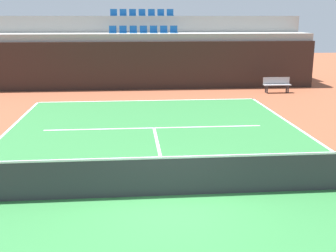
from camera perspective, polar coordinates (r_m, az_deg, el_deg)
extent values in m
plane|color=brown|center=(10.32, 0.17, -9.25)|extent=(80.00, 80.00, 0.00)
cube|color=#2D7238|center=(10.32, 0.17, -9.22)|extent=(11.00, 24.00, 0.01)
cube|color=white|center=(21.78, -2.71, 3.40)|extent=(11.00, 0.10, 0.00)
cube|color=white|center=(16.37, -1.88, -0.25)|extent=(8.26, 0.10, 0.00)
cube|color=white|center=(13.30, -1.09, -3.71)|extent=(0.10, 6.40, 0.00)
cube|color=black|center=(25.14, -3.10, 8.00)|extent=(20.08, 0.30, 2.75)
cube|color=#9E9E99|center=(26.46, -3.21, 8.77)|extent=(20.08, 2.40, 3.17)
cube|color=#9E9E99|center=(28.81, -3.39, 10.22)|extent=(20.08, 2.40, 4.18)
cube|color=#145193|center=(26.36, -7.35, 12.16)|extent=(0.44, 0.44, 0.04)
cube|color=#145193|center=(26.55, -7.35, 12.65)|extent=(0.44, 0.04, 0.40)
cube|color=#145193|center=(26.34, -5.99, 12.20)|extent=(0.44, 0.44, 0.04)
cube|color=#145193|center=(26.53, -5.99, 12.69)|extent=(0.44, 0.04, 0.40)
cube|color=#145193|center=(26.34, -4.63, 12.23)|extent=(0.44, 0.44, 0.04)
cube|color=#145193|center=(26.53, -4.64, 12.72)|extent=(0.44, 0.04, 0.40)
cube|color=#145193|center=(26.35, -3.26, 12.25)|extent=(0.44, 0.44, 0.04)
cube|color=#145193|center=(26.55, -3.28, 12.74)|extent=(0.44, 0.04, 0.40)
cube|color=#145193|center=(26.38, -1.90, 12.27)|extent=(0.44, 0.44, 0.04)
cube|color=#145193|center=(26.57, -1.93, 12.76)|extent=(0.44, 0.04, 0.40)
cube|color=#145193|center=(26.42, -0.55, 12.28)|extent=(0.44, 0.44, 0.04)
cube|color=#145193|center=(26.61, -0.58, 12.77)|extent=(0.44, 0.04, 0.40)
cube|color=#145193|center=(26.48, 0.81, 12.28)|extent=(0.44, 0.44, 0.04)
cube|color=#145193|center=(26.67, 0.76, 12.77)|extent=(0.44, 0.04, 0.40)
cube|color=#145193|center=(28.74, -7.24, 14.34)|extent=(0.44, 0.44, 0.04)
cube|color=#145193|center=(28.94, -7.24, 14.78)|extent=(0.44, 0.04, 0.40)
cube|color=#145193|center=(28.72, -5.98, 14.38)|extent=(0.44, 0.44, 0.04)
cube|color=#145193|center=(28.93, -5.98, 14.81)|extent=(0.44, 0.04, 0.40)
cube|color=#145193|center=(28.72, -4.72, 14.40)|extent=(0.44, 0.44, 0.04)
cube|color=#145193|center=(28.92, -4.73, 14.84)|extent=(0.44, 0.04, 0.40)
cube|color=#145193|center=(28.73, -3.46, 14.43)|extent=(0.44, 0.44, 0.04)
cube|color=#145193|center=(28.94, -3.48, 14.86)|extent=(0.44, 0.04, 0.40)
cube|color=#145193|center=(28.76, -2.20, 14.44)|extent=(0.44, 0.44, 0.04)
cube|color=#145193|center=(28.96, -2.22, 14.87)|extent=(0.44, 0.04, 0.40)
cube|color=#145193|center=(28.80, -0.94, 14.45)|extent=(0.44, 0.44, 0.04)
cube|color=#145193|center=(29.00, -0.97, 14.88)|extent=(0.44, 0.04, 0.40)
cube|color=#145193|center=(28.85, 0.31, 14.45)|extent=(0.44, 0.44, 0.04)
cube|color=#145193|center=(29.05, 0.27, 14.88)|extent=(0.44, 0.04, 0.40)
cube|color=#333338|center=(10.14, 0.17, -6.81)|extent=(10.90, 0.02, 0.92)
cube|color=white|center=(9.97, 0.17, -4.21)|extent=(10.90, 0.04, 0.05)
cube|color=#99999E|center=(24.74, 14.29, 5.32)|extent=(1.50, 0.40, 0.05)
cube|color=#99999E|center=(24.88, 14.19, 5.89)|extent=(1.50, 0.04, 0.36)
cube|color=#2D2D33|center=(24.46, 13.03, 4.73)|extent=(0.06, 0.06, 0.42)
cube|color=#2D2D33|center=(24.85, 15.67, 4.71)|extent=(0.06, 0.06, 0.42)
cube|color=#2D2D33|center=(24.72, 12.83, 4.84)|extent=(0.06, 0.06, 0.42)
cube|color=#2D2D33|center=(25.11, 15.45, 4.82)|extent=(0.06, 0.06, 0.42)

